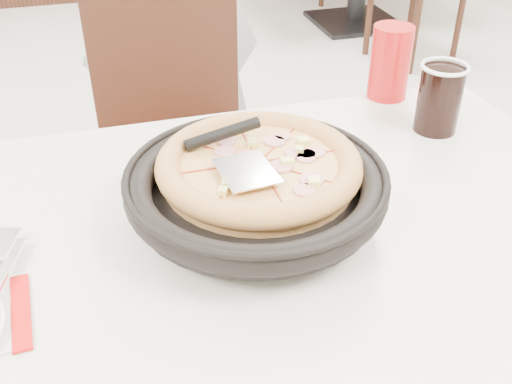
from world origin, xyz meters
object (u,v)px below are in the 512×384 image
object	(u,v)px
cola_glass	(439,100)
red_cup	(390,62)
pizza_pan	(256,196)
pizza	(259,173)
chair_far	(184,158)
main_table	(264,377)

from	to	relation	value
cola_glass	red_cup	distance (m)	0.18
pizza_pan	red_cup	distance (m)	0.55
pizza	red_cup	xyz separation A→B (m)	(0.39, 0.33, 0.02)
pizza	cola_glass	xyz separation A→B (m)	(0.42, 0.15, 0.00)
cola_glass	pizza_pan	bearing A→B (deg)	-156.12
chair_far	red_cup	size ratio (longest dim) A/B	5.94
pizza	red_cup	world-z (taller)	red_cup
cola_glass	red_cup	size ratio (longest dim) A/B	0.81
main_table	chair_far	world-z (taller)	chair_far
chair_far	main_table	bearing A→B (deg)	89.69
pizza	cola_glass	bearing A→B (deg)	20.43
main_table	chair_far	size ratio (longest dim) A/B	1.26
cola_glass	chair_far	bearing A→B (deg)	131.63
main_table	red_cup	size ratio (longest dim) A/B	7.50
red_cup	pizza_pan	bearing A→B (deg)	-138.38
main_table	pizza	world-z (taller)	pizza
chair_far	pizza_pan	size ratio (longest dim) A/B	2.49
chair_far	pizza_pan	world-z (taller)	chair_far
main_table	chair_far	bearing A→B (deg)	91.64
pizza	pizza_pan	bearing A→B (deg)	-112.95
main_table	cola_glass	distance (m)	0.64
pizza	cola_glass	distance (m)	0.44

